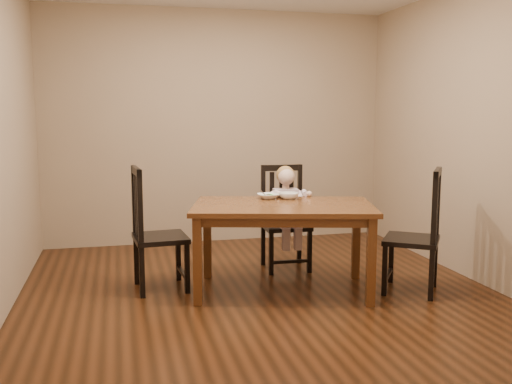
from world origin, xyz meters
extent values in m
cube|color=#42200E|center=(0.00, 0.00, 0.00)|extent=(4.00, 4.00, 0.01)
cube|color=#9A8061|center=(0.00, 2.00, 1.35)|extent=(4.00, 0.01, 2.70)
cube|color=#9A8061|center=(0.00, -2.00, 1.35)|extent=(4.00, 0.01, 2.70)
cube|color=#9A8061|center=(-2.00, 0.00, 1.35)|extent=(0.01, 4.00, 2.70)
cube|color=#9A8061|center=(2.00, 0.00, 1.35)|extent=(0.01, 4.00, 2.70)
cube|color=#441E0F|center=(0.21, -0.05, 0.74)|extent=(1.70, 1.26, 0.04)
cube|color=#441E0F|center=(0.21, -0.05, 0.68)|extent=(1.55, 1.11, 0.08)
cube|color=#441E0F|center=(-0.56, -0.25, 0.36)|extent=(0.09, 0.09, 0.72)
cube|color=#441E0F|center=(0.77, -0.59, 0.36)|extent=(0.09, 0.09, 0.72)
cube|color=#441E0F|center=(-0.36, 0.50, 0.36)|extent=(0.09, 0.09, 0.72)
cube|color=#441E0F|center=(0.97, 0.15, 0.36)|extent=(0.09, 0.09, 0.72)
cube|color=black|center=(0.43, 0.61, 0.43)|extent=(0.45, 0.43, 0.04)
cube|color=black|center=(0.62, 0.78, 0.20)|extent=(0.04, 0.04, 0.41)
cube|color=black|center=(0.25, 0.79, 0.20)|extent=(0.04, 0.04, 0.41)
cube|color=black|center=(0.61, 0.42, 0.20)|extent=(0.04, 0.04, 0.41)
cube|color=black|center=(0.23, 0.44, 0.20)|extent=(0.04, 0.04, 0.41)
cube|color=black|center=(0.62, 0.78, 0.73)|extent=(0.04, 0.04, 0.57)
cube|color=black|center=(0.25, 0.79, 0.73)|extent=(0.04, 0.04, 0.57)
cube|color=black|center=(0.43, 0.79, 0.98)|extent=(0.42, 0.05, 0.06)
cube|color=black|center=(0.53, 0.78, 0.70)|extent=(0.05, 0.02, 0.49)
cube|color=black|center=(0.43, 0.79, 0.70)|extent=(0.05, 0.02, 0.49)
cube|color=black|center=(0.34, 0.79, 0.70)|extent=(0.05, 0.02, 0.49)
cube|color=black|center=(-0.81, 0.25, 0.45)|extent=(0.48, 0.50, 0.04)
cube|color=black|center=(-1.02, 0.44, 0.22)|extent=(0.05, 0.05, 0.43)
cube|color=black|center=(-0.98, 0.04, 0.22)|extent=(0.05, 0.05, 0.43)
cube|color=black|center=(-0.64, 0.47, 0.22)|extent=(0.05, 0.05, 0.43)
cube|color=black|center=(-0.60, 0.07, 0.22)|extent=(0.05, 0.05, 0.43)
cube|color=black|center=(-1.02, 0.44, 0.77)|extent=(0.05, 0.05, 0.60)
cube|color=black|center=(-0.98, 0.04, 0.77)|extent=(0.05, 0.05, 0.60)
cube|color=black|center=(-1.00, 0.24, 1.04)|extent=(0.07, 0.44, 0.06)
cube|color=black|center=(-1.01, 0.34, 0.74)|extent=(0.02, 0.05, 0.52)
cube|color=black|center=(-1.00, 0.24, 0.74)|extent=(0.02, 0.05, 0.52)
cube|color=black|center=(-0.99, 0.13, 0.74)|extent=(0.02, 0.05, 0.52)
cube|color=black|center=(1.27, -0.32, 0.45)|extent=(0.62, 0.63, 0.04)
cube|color=black|center=(1.31, -0.59, 0.21)|extent=(0.06, 0.06, 0.43)
cube|color=black|center=(1.54, -0.26, 0.21)|extent=(0.06, 0.06, 0.43)
cube|color=black|center=(1.00, -0.38, 0.21)|extent=(0.06, 0.06, 0.43)
cube|color=black|center=(1.23, -0.05, 0.21)|extent=(0.06, 0.06, 0.43)
cube|color=black|center=(1.31, -0.59, 0.77)|extent=(0.06, 0.06, 0.60)
cube|color=black|center=(1.54, -0.26, 0.77)|extent=(0.06, 0.06, 0.60)
cube|color=black|center=(1.43, -0.43, 1.04)|extent=(0.28, 0.38, 0.06)
cube|color=black|center=(1.37, -0.51, 0.74)|extent=(0.04, 0.05, 0.51)
cube|color=black|center=(1.43, -0.43, 0.74)|extent=(0.04, 0.05, 0.51)
cube|color=black|center=(1.48, -0.34, 0.74)|extent=(0.04, 0.05, 0.51)
imported|color=white|center=(0.16, 0.28, 0.78)|extent=(0.20, 0.20, 0.05)
imported|color=white|center=(0.34, 0.23, 0.79)|extent=(0.24, 0.24, 0.06)
cube|color=silver|center=(0.12, 0.27, 0.81)|extent=(0.04, 0.13, 0.05)
cube|color=silver|center=(0.12, 0.27, 0.79)|extent=(0.03, 0.04, 0.01)
camera|label=1|loc=(-1.14, -4.63, 1.54)|focal=40.00mm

